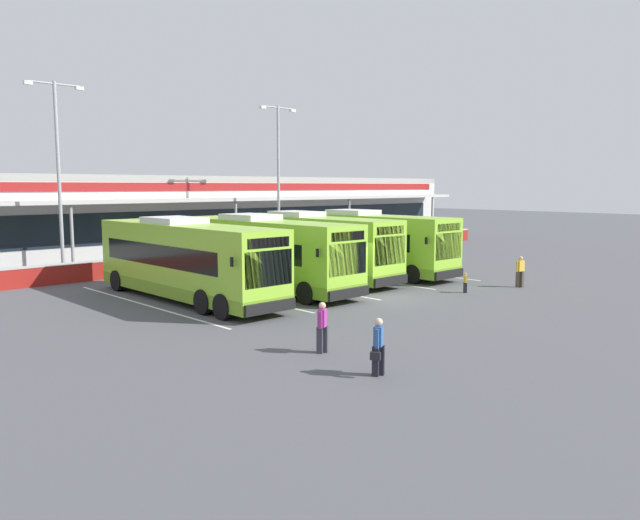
{
  "coord_description": "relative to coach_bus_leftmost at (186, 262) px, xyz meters",
  "views": [
    {
      "loc": [
        -21.2,
        -18.68,
        5.21
      ],
      "look_at": [
        -0.55,
        3.0,
        1.6
      ],
      "focal_mm": 34.5,
      "sensor_mm": 36.0,
      "label": 1
    }
  ],
  "objects": [
    {
      "name": "ground_plane",
      "position": [
        6.44,
        -5.68,
        -1.79
      ],
      "size": [
        200.0,
        200.0,
        0.0
      ],
      "primitive_type": "plane",
      "color": "#4C4C51"
    },
    {
      "name": "terminal_building",
      "position": [
        6.44,
        21.23,
        1.23
      ],
      "size": [
        70.0,
        13.0,
        6.0
      ],
      "color": "silver",
      "rests_on": "ground"
    },
    {
      "name": "red_barrier_wall",
      "position": [
        6.44,
        8.82,
        -1.23
      ],
      "size": [
        60.0,
        0.4,
        1.1
      ],
      "color": "maroon",
      "rests_on": "ground"
    },
    {
      "name": "coach_bus_leftmost",
      "position": [
        0.0,
        0.0,
        0.0
      ],
      "size": [
        2.99,
        12.16,
        3.78
      ],
      "color": "#8CC633",
      "rests_on": "ground"
    },
    {
      "name": "coach_bus_left_centre",
      "position": [
        4.45,
        0.05,
        0.0
      ],
      "size": [
        2.99,
        12.16,
        3.78
      ],
      "color": "#8CC633",
      "rests_on": "ground"
    },
    {
      "name": "coach_bus_centre",
      "position": [
        8.53,
        1.08,
        0.0
      ],
      "size": [
        2.99,
        12.16,
        3.78
      ],
      "color": "#8CC633",
      "rests_on": "ground"
    },
    {
      "name": "coach_bus_right_centre",
      "position": [
        12.53,
        0.4,
        0.0
      ],
      "size": [
        2.99,
        12.16,
        3.78
      ],
      "color": "#8CC633",
      "rests_on": "ground"
    },
    {
      "name": "bay_stripe_far_west",
      "position": [
        -1.96,
        0.32,
        -1.78
      ],
      "size": [
        0.14,
        13.0,
        0.01
      ],
      "primitive_type": "cube",
      "color": "silver",
      "rests_on": "ground"
    },
    {
      "name": "bay_stripe_west",
      "position": [
        2.24,
        0.32,
        -1.78
      ],
      "size": [
        0.14,
        13.0,
        0.01
      ],
      "primitive_type": "cube",
      "color": "silver",
      "rests_on": "ground"
    },
    {
      "name": "bay_stripe_mid_west",
      "position": [
        6.44,
        0.32,
        -1.78
      ],
      "size": [
        0.14,
        13.0,
        0.01
      ],
      "primitive_type": "cube",
      "color": "silver",
      "rests_on": "ground"
    },
    {
      "name": "bay_stripe_centre",
      "position": [
        10.64,
        0.32,
        -1.78
      ],
      "size": [
        0.14,
        13.0,
        0.01
      ],
      "primitive_type": "cube",
      "color": "silver",
      "rests_on": "ground"
    },
    {
      "name": "bay_stripe_mid_east",
      "position": [
        14.84,
        0.32,
        -1.78
      ],
      "size": [
        0.14,
        13.0,
        0.01
      ],
      "primitive_type": "cube",
      "color": "silver",
      "rests_on": "ground"
    },
    {
      "name": "pedestrian_with_handbag",
      "position": [
        -2.24,
        -13.54,
        -0.93
      ],
      "size": [
        0.64,
        0.45,
        1.62
      ],
      "color": "black",
      "rests_on": "ground"
    },
    {
      "name": "pedestrian_in_dark_coat",
      "position": [
        14.41,
        -8.75,
        -0.91
      ],
      "size": [
        0.54,
        0.37,
        1.62
      ],
      "color": "#4C4238",
      "rests_on": "ground"
    },
    {
      "name": "pedestrian_child",
      "position": [
        10.91,
        -7.75,
        -1.24
      ],
      "size": [
        0.29,
        0.26,
        1.0
      ],
      "color": "black",
      "rests_on": "ground"
    },
    {
      "name": "pedestrian_near_bin",
      "position": [
        -1.73,
        -10.78,
        -0.91
      ],
      "size": [
        0.51,
        0.36,
        1.62
      ],
      "color": "#33333D",
      "rests_on": "ground"
    },
    {
      "name": "lamp_post_west",
      "position": [
        -1.32,
        11.16,
        4.5
      ],
      "size": [
        3.24,
        0.28,
        11.0
      ],
      "color": "#9E9EA3",
      "rests_on": "ground"
    },
    {
      "name": "lamp_post_centre",
      "position": [
        14.37,
        10.64,
        4.5
      ],
      "size": [
        3.24,
        0.28,
        11.0
      ],
      "color": "#9E9EA3",
      "rests_on": "ground"
    }
  ]
}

